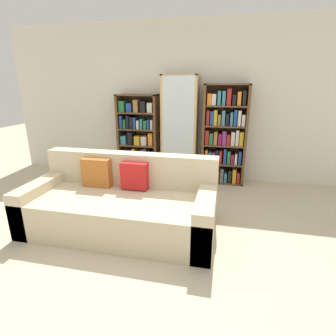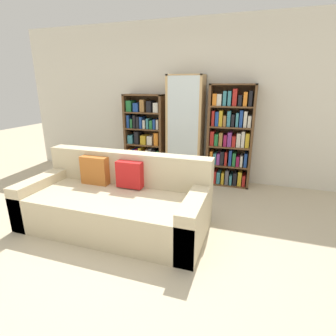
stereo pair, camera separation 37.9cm
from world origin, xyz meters
name	(u,v)px [view 1 (the left image)]	position (x,y,z in m)	size (l,w,h in m)	color
ground_plane	(133,250)	(0.00, 0.00, 0.00)	(16.00, 16.00, 0.00)	beige
wall_back	(177,103)	(0.00, 2.48, 1.35)	(6.39, 0.06, 2.70)	silver
couch	(122,205)	(-0.28, 0.42, 0.29)	(2.19, 0.99, 0.85)	beige
bookshelf_left	(138,139)	(-0.68, 2.28, 0.72)	(0.73, 0.32, 1.50)	brown
display_cabinet	(180,130)	(0.09, 2.26, 0.90)	(0.61, 0.36, 1.82)	tan
bookshelf_right	(224,137)	(0.86, 2.27, 0.81)	(0.73, 0.32, 1.67)	brown
wine_bottle	(190,192)	(0.41, 1.35, 0.14)	(0.09, 0.09, 0.35)	black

